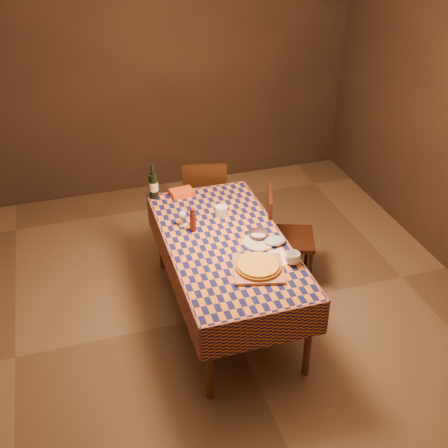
# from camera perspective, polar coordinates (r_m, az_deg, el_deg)

# --- Properties ---
(room) EXTENTS (5.00, 5.10, 2.70)m
(room) POSITION_cam_1_polar(r_m,az_deg,el_deg) (4.19, 0.20, 4.85)
(room) COLOR brown
(room) RESTS_ON ground
(dining_table) EXTENTS (0.94, 1.84, 0.77)m
(dining_table) POSITION_cam_1_polar(r_m,az_deg,el_deg) (4.53, 0.19, -2.53)
(dining_table) COLOR brown
(dining_table) RESTS_ON ground
(cutting_board) EXTENTS (0.45, 0.45, 0.02)m
(cutting_board) POSITION_cam_1_polar(r_m,az_deg,el_deg) (4.18, 3.49, -4.56)
(cutting_board) COLOR #AB7150
(cutting_board) RESTS_ON dining_table
(pizza) EXTENTS (0.41, 0.41, 0.03)m
(pizza) POSITION_cam_1_polar(r_m,az_deg,el_deg) (4.16, 3.50, -4.25)
(pizza) COLOR #965F19
(pizza) RESTS_ON cutting_board
(pepper_mill) EXTENTS (0.05, 0.05, 0.22)m
(pepper_mill) POSITION_cam_1_polar(r_m,az_deg,el_deg) (4.57, -3.17, 0.40)
(pepper_mill) COLOR #511912
(pepper_mill) RESTS_ON dining_table
(bowl) EXTENTS (0.20, 0.20, 0.05)m
(bowl) POSITION_cam_1_polar(r_m,az_deg,el_deg) (4.52, 3.50, -1.11)
(bowl) COLOR #573E49
(bowl) RESTS_ON dining_table
(wine_glass) EXTENTS (0.07, 0.07, 0.14)m
(wine_glass) POSITION_cam_1_polar(r_m,az_deg,el_deg) (4.64, -4.28, 0.87)
(wine_glass) COLOR silver
(wine_glass) RESTS_ON dining_table
(wine_bottle) EXTENTS (0.09, 0.09, 0.33)m
(wine_bottle) POSITION_cam_1_polar(r_m,az_deg,el_deg) (5.06, -7.16, 3.90)
(wine_bottle) COLOR black
(wine_bottle) RESTS_ON dining_table
(deli_tub) EXTENTS (0.12, 0.12, 0.09)m
(deli_tub) POSITION_cam_1_polar(r_m,az_deg,el_deg) (4.79, -0.28, 1.31)
(deli_tub) COLOR silver
(deli_tub) RESTS_ON dining_table
(takeout_container) EXTENTS (0.22, 0.17, 0.05)m
(takeout_container) POSITION_cam_1_polar(r_m,az_deg,el_deg) (5.12, -4.31, 3.20)
(takeout_container) COLOR #D2541B
(takeout_container) RESTS_ON dining_table
(white_plate) EXTENTS (0.27, 0.27, 0.01)m
(white_plate) POSITION_cam_1_polar(r_m,az_deg,el_deg) (4.47, 3.51, -1.86)
(white_plate) COLOR silver
(white_plate) RESTS_ON dining_table
(tumbler) EXTENTS (0.14, 0.14, 0.09)m
(tumbler) POSITION_cam_1_polar(r_m,az_deg,el_deg) (4.25, 7.01, -3.48)
(tumbler) COLOR silver
(tumbler) RESTS_ON dining_table
(flour_patch) EXTENTS (0.31, 0.26, 0.00)m
(flour_patch) POSITION_cam_1_polar(r_m,az_deg,el_deg) (4.30, 5.10, -3.62)
(flour_patch) COLOR white
(flour_patch) RESTS_ON dining_table
(flour_bag) EXTENTS (0.20, 0.17, 0.05)m
(flour_bag) POSITION_cam_1_polar(r_m,az_deg,el_deg) (4.46, 5.21, -1.71)
(flour_bag) COLOR #9EB2CA
(flour_bag) RESTS_ON dining_table
(chair_far) EXTENTS (0.50, 0.51, 0.93)m
(chair_far) POSITION_cam_1_polar(r_m,az_deg,el_deg) (5.60, -2.01, 2.81)
(chair_far) COLOR black
(chair_far) RESTS_ON ground
(chair_right) EXTENTS (0.55, 0.54, 0.93)m
(chair_right) POSITION_cam_1_polar(r_m,az_deg,el_deg) (5.08, 5.86, -0.78)
(chair_right) COLOR black
(chair_right) RESTS_ON ground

